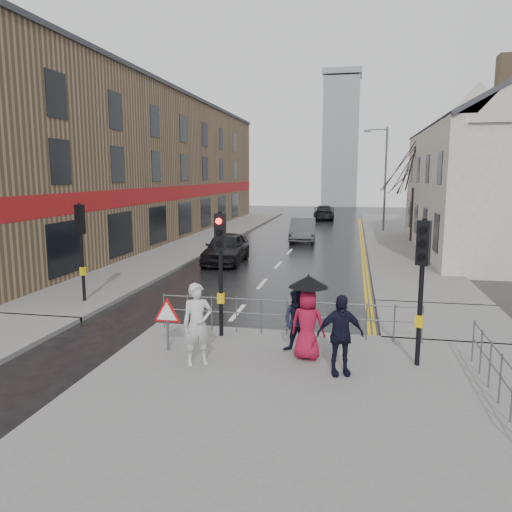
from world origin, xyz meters
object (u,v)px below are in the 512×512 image
at_px(pedestrian_a, 197,324).
at_px(pedestrian_b, 298,322).
at_px(pedestrian_d, 340,335).
at_px(car_mid, 303,230).
at_px(car_parked, 226,248).
at_px(pedestrian_with_umbrella, 308,313).

relative_size(pedestrian_a, pedestrian_b, 1.20).
relative_size(pedestrian_b, pedestrian_d, 0.89).
bearing_deg(pedestrian_a, car_mid, 61.59).
relative_size(pedestrian_b, car_parked, 0.34).
xyz_separation_m(pedestrian_b, pedestrian_d, (1.05, -1.14, 0.10)).
distance_m(pedestrian_a, pedestrian_b, 2.48).
bearing_deg(car_parked, pedestrian_b, -69.77).
bearing_deg(pedestrian_b, car_parked, 131.90).
distance_m(pedestrian_a, pedestrian_with_umbrella, 2.60).
bearing_deg(pedestrian_a, pedestrian_d, -27.59).
relative_size(pedestrian_b, pedestrian_with_umbrella, 0.79).
bearing_deg(car_parked, pedestrian_d, -67.69).
distance_m(pedestrian_a, car_parked, 14.23).
bearing_deg(pedestrian_with_umbrella, pedestrian_a, -160.99).
height_order(pedestrian_with_umbrella, car_mid, pedestrian_with_umbrella).
xyz_separation_m(car_parked, car_mid, (2.99, 9.41, -0.01)).
height_order(pedestrian_with_umbrella, car_parked, pedestrian_with_umbrella).
height_order(pedestrian_a, pedestrian_b, pedestrian_a).
relative_size(pedestrian_with_umbrella, car_parked, 0.44).
xyz_separation_m(pedestrian_with_umbrella, car_mid, (-2.38, 22.48, -0.47)).
xyz_separation_m(pedestrian_with_umbrella, car_parked, (-5.37, 13.07, -0.46)).
bearing_deg(car_parked, pedestrian_with_umbrella, -69.25).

